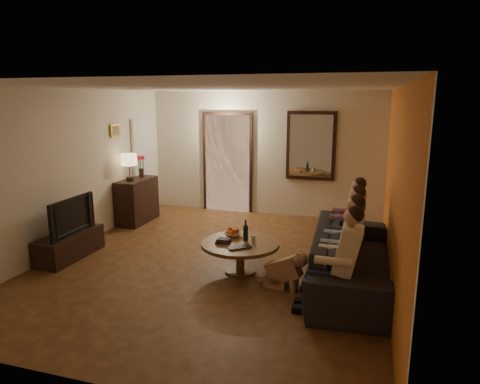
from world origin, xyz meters
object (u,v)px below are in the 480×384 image
(tv, at_px, (67,216))
(sofa, at_px, (353,257))
(tv_stand, at_px, (70,245))
(dog, at_px, (284,268))
(bowl, at_px, (233,234))
(person_a, at_px, (341,266))
(person_d, at_px, (349,222))
(person_b, at_px, (345,248))
(table_lamp, at_px, (129,167))
(dresser, at_px, (137,201))
(person_c, at_px, (347,234))
(wine_bottle, at_px, (246,230))
(coffee_table, at_px, (240,257))
(laptop, at_px, (241,248))

(tv, height_order, sofa, tv)
(tv_stand, relative_size, dog, 2.11)
(tv, bearing_deg, bowl, -80.10)
(person_a, bearing_deg, person_d, 90.00)
(person_a, xyz_separation_m, person_b, (0.00, 0.60, 0.00))
(table_lamp, height_order, bowl, table_lamp)
(table_lamp, xyz_separation_m, person_a, (4.18, -2.49, -0.55))
(person_a, bearing_deg, sofa, 83.66)
(dresser, height_order, person_d, person_d)
(sofa, distance_m, person_c, 0.39)
(dresser, distance_m, tv, 2.09)
(sofa, xyz_separation_m, wine_bottle, (-1.50, 0.06, 0.23))
(dresser, xyz_separation_m, bowl, (2.55, -1.63, 0.04))
(person_a, distance_m, dog, 0.95)
(tv_stand, height_order, sofa, sofa)
(table_lamp, height_order, coffee_table, table_lamp)
(tv_stand, bearing_deg, person_b, -0.47)
(dresser, distance_m, sofa, 4.64)
(person_c, xyz_separation_m, wine_bottle, (-1.40, -0.24, 0.01))
(dog, xyz_separation_m, laptop, (-0.60, 0.08, 0.18))
(person_c, xyz_separation_m, bowl, (-1.63, -0.12, -0.12))
(dresser, distance_m, dog, 4.08)
(person_c, bearing_deg, dresser, 160.16)
(person_b, xyz_separation_m, person_d, (0.00, 1.20, 0.00))
(table_lamp, distance_m, person_b, 4.62)
(dog, relative_size, bowl, 2.16)
(person_b, distance_m, person_d, 1.20)
(person_d, distance_m, bowl, 1.79)
(bowl, bearing_deg, coffee_table, -50.71)
(tv, bearing_deg, person_c, -82.28)
(sofa, height_order, person_d, person_d)
(coffee_table, relative_size, bowl, 4.31)
(wine_bottle, bearing_deg, person_b, -14.35)
(person_d, bearing_deg, person_c, -90.00)
(bowl, bearing_deg, tv_stand, -170.10)
(tv, relative_size, person_b, 0.83)
(person_a, xyz_separation_m, coffee_table, (-1.45, 0.86, -0.38))
(person_d, height_order, coffee_table, person_d)
(tv_stand, relative_size, sofa, 0.46)
(coffee_table, bearing_deg, dresser, 145.85)
(person_a, bearing_deg, tv_stand, 171.37)
(tv_stand, distance_m, person_a, 4.24)
(tv_stand, xyz_separation_m, person_d, (4.18, 1.17, 0.40))
(dresser, bearing_deg, laptop, -36.99)
(table_lamp, relative_size, dog, 0.96)
(tv_stand, bearing_deg, dog, -2.28)
(person_b, height_order, coffee_table, person_b)
(sofa, distance_m, person_b, 0.39)
(wine_bottle, bearing_deg, tv_stand, -173.33)
(table_lamp, height_order, wine_bottle, table_lamp)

